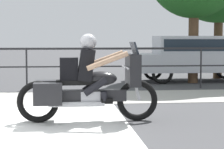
# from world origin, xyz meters

# --- Properties ---
(ground_plane) EXTENTS (120.00, 120.00, 0.00)m
(ground_plane) POSITION_xyz_m (0.00, 0.00, 0.00)
(ground_plane) COLOR #424244
(sidewalk_band) EXTENTS (44.00, 2.40, 0.01)m
(sidewalk_band) POSITION_xyz_m (0.00, 3.40, 0.01)
(sidewalk_band) COLOR #A8A59E
(sidewalk_band) RESTS_ON ground
(crosswalk_band) EXTENTS (3.67, 6.00, 0.01)m
(crosswalk_band) POSITION_xyz_m (0.32, -0.20, 0.00)
(crosswalk_band) COLOR silver
(crosswalk_band) RESTS_ON ground
(fence_railing) EXTENTS (36.00, 0.05, 1.21)m
(fence_railing) POSITION_xyz_m (0.00, 5.14, 0.95)
(fence_railing) COLOR #232326
(fence_railing) RESTS_ON ground
(motorcycle) EXTENTS (2.48, 0.76, 1.55)m
(motorcycle) POSITION_xyz_m (1.46, 0.20, 0.68)
(motorcycle) COLOR black
(motorcycle) RESTS_ON ground
(parked_car) EXTENTS (4.32, 1.66, 1.55)m
(parked_car) POSITION_xyz_m (5.45, 7.11, 0.89)
(parked_car) COLOR #B7BCC4
(parked_car) RESTS_ON ground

